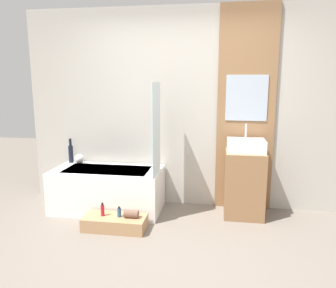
{
  "coord_description": "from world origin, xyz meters",
  "views": [
    {
      "loc": [
        0.49,
        -2.72,
        1.67
      ],
      "look_at": [
        -0.05,
        0.71,
        1.0
      ],
      "focal_mm": 35.0,
      "sensor_mm": 36.0,
      "label": 1
    }
  ],
  "objects": [
    {
      "name": "ground_plane",
      "position": [
        0.0,
        0.0,
        0.0
      ],
      "size": [
        12.0,
        12.0,
        0.0
      ],
      "primitive_type": "plane",
      "color": "slate"
    },
    {
      "name": "bottle_soap_secondary",
      "position": [
        -0.6,
        0.63,
        0.21
      ],
      "size": [
        0.04,
        0.04,
        0.12
      ],
      "color": "#2D567A",
      "rests_on": "wooden_step_bench"
    },
    {
      "name": "glass_shower_screen",
      "position": [
        -0.25,
        1.09,
        1.1
      ],
      "size": [
        0.01,
        0.48,
        1.11
      ],
      "primitive_type": "cube",
      "color": "silver",
      "rests_on": "bathtub"
    },
    {
      "name": "bottle_soap_primary",
      "position": [
        -0.79,
        0.63,
        0.22
      ],
      "size": [
        0.04,
        0.04,
        0.15
      ],
      "color": "#B21928",
      "rests_on": "wooden_step_bench"
    },
    {
      "name": "wooden_step_bench",
      "position": [
        -0.65,
        0.63,
        0.08
      ],
      "size": [
        0.71,
        0.32,
        0.15
      ],
      "primitive_type": "cube",
      "color": "#A87F56",
      "rests_on": "ground_plane"
    },
    {
      "name": "vase_tall_dark",
      "position": [
        -1.53,
        1.45,
        0.68
      ],
      "size": [
        0.06,
        0.06,
        0.34
      ],
      "color": "black",
      "rests_on": "bathtub"
    },
    {
      "name": "vase_round_light",
      "position": [
        -1.4,
        1.41,
        0.61
      ],
      "size": [
        0.13,
        0.13,
        0.13
      ],
      "primitive_type": "sphere",
      "color": "white",
      "rests_on": "bathtub"
    },
    {
      "name": "towel_roll",
      "position": [
        -0.45,
        0.63,
        0.2
      ],
      "size": [
        0.16,
        0.09,
        0.09
      ],
      "primitive_type": "cylinder",
      "rotation": [
        0.0,
        1.57,
        0.0
      ],
      "color": "brown",
      "rests_on": "wooden_step_bench"
    },
    {
      "name": "wall_tiled_back",
      "position": [
        0.0,
        1.58,
        1.3
      ],
      "size": [
        4.2,
        0.06,
        2.6
      ],
      "primitive_type": "cube",
      "color": "#B7B2A8",
      "rests_on": "ground_plane"
    },
    {
      "name": "vanity_cabinet",
      "position": [
        0.82,
        1.27,
        0.41
      ],
      "size": [
        0.48,
        0.47,
        0.82
      ],
      "primitive_type": "cube",
      "color": "#8E6642",
      "rests_on": "ground_plane"
    },
    {
      "name": "sink",
      "position": [
        0.82,
        1.27,
        0.89
      ],
      "size": [
        0.45,
        0.36,
        0.33
      ],
      "color": "white",
      "rests_on": "vanity_cabinet"
    },
    {
      "name": "bathtub",
      "position": [
        -0.92,
        1.18,
        0.28
      ],
      "size": [
        1.39,
        0.7,
        0.55
      ],
      "color": "white",
      "rests_on": "ground_plane"
    },
    {
      "name": "wall_wood_accent",
      "position": [
        0.82,
        1.53,
        1.31
      ],
      "size": [
        0.72,
        0.04,
        2.6
      ],
      "color": "#8E6642",
      "rests_on": "ground_plane"
    }
  ]
}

